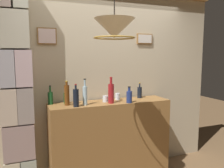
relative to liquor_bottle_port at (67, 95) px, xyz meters
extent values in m
cube|color=#BCAD8E|center=(0.60, 0.29, 0.14)|extent=(3.59, 0.08, 2.78)
cube|color=olive|center=(-0.19, 0.24, 0.74)|extent=(0.24, 0.03, 0.21)
cube|color=beige|center=(-0.19, 0.22, 0.74)|extent=(0.21, 0.01, 0.18)
cube|color=olive|center=(1.24, 0.24, 0.74)|extent=(0.26, 0.03, 0.15)
cube|color=beige|center=(1.24, 0.22, 0.74)|extent=(0.23, 0.01, 0.12)
cube|color=gray|center=(-0.59, 0.15, -0.57)|extent=(0.36, 0.32, 0.44)
cube|color=#C6B19C|center=(-0.68, 0.15, -0.11)|extent=(0.19, 0.32, 0.44)
cube|color=gray|center=(-0.49, 0.15, -0.11)|extent=(0.19, 0.32, 0.44)
cube|color=#A6A2AA|center=(-0.68, 0.15, 0.34)|extent=(0.18, 0.32, 0.44)
cube|color=#C3A7AC|center=(-0.49, 0.15, 0.34)|extent=(0.19, 0.32, 0.44)
cube|color=#B3AD97|center=(-0.59, 0.15, 0.80)|extent=(0.35, 0.32, 0.44)
cube|color=olive|center=(0.60, 0.00, -0.69)|extent=(1.67, 0.41, 1.11)
cylinder|color=brown|center=(0.00, 0.00, -0.01)|extent=(0.06, 0.06, 0.26)
cylinder|color=brown|center=(0.00, 0.00, 0.14)|extent=(0.03, 0.03, 0.04)
cylinder|color=#B7932D|center=(0.00, 0.00, 0.17)|extent=(0.03, 0.03, 0.01)
cylinder|color=#A4C4D0|center=(0.22, -0.08, -0.02)|extent=(0.06, 0.06, 0.24)
cylinder|color=#A4C4D0|center=(0.22, -0.08, 0.15)|extent=(0.03, 0.03, 0.09)
cylinder|color=black|center=(0.22, -0.08, 0.20)|extent=(0.03, 0.03, 0.01)
cylinder|color=maroon|center=(0.57, -0.09, -0.01)|extent=(0.08, 0.08, 0.26)
cylinder|color=maroon|center=(0.57, -0.09, 0.16)|extent=(0.03, 0.03, 0.08)
cylinder|color=maroon|center=(0.57, -0.09, 0.21)|extent=(0.04, 0.04, 0.01)
cylinder|color=black|center=(1.10, 0.10, -0.05)|extent=(0.07, 0.07, 0.16)
cylinder|color=black|center=(1.10, 0.10, 0.05)|extent=(0.02, 0.02, 0.06)
cylinder|color=#B7932D|center=(1.10, 0.10, 0.09)|extent=(0.02, 0.02, 0.01)
cylinder|color=navy|center=(0.80, -0.16, -0.06)|extent=(0.08, 0.08, 0.16)
cylinder|color=navy|center=(0.80, -0.16, 0.05)|extent=(0.03, 0.03, 0.05)
cylinder|color=black|center=(0.80, -0.16, 0.08)|extent=(0.04, 0.04, 0.01)
cylinder|color=black|center=(0.09, -0.12, -0.03)|extent=(0.07, 0.07, 0.22)
cylinder|color=black|center=(0.09, -0.12, 0.11)|extent=(0.02, 0.02, 0.05)
cylinder|color=maroon|center=(0.09, -0.12, 0.14)|extent=(0.03, 0.03, 0.01)
cylinder|color=#195024|center=(-0.19, 0.13, -0.06)|extent=(0.06, 0.06, 0.16)
cylinder|color=#195024|center=(-0.19, 0.13, 0.06)|extent=(0.02, 0.02, 0.07)
cylinder|color=black|center=(-0.19, 0.13, 0.10)|extent=(0.02, 0.02, 0.01)
cylinder|color=#185421|center=(0.01, 0.11, -0.06)|extent=(0.05, 0.05, 0.14)
cylinder|color=#185421|center=(0.01, 0.11, 0.03)|extent=(0.02, 0.02, 0.05)
cylinder|color=black|center=(0.01, 0.11, 0.06)|extent=(0.02, 0.02, 0.01)
cylinder|color=silver|center=(0.74, 0.09, -0.09)|extent=(0.07, 0.07, 0.09)
cylinder|color=silver|center=(0.52, 0.01, -0.09)|extent=(0.08, 0.08, 0.08)
cone|color=#EFE5C6|center=(0.35, -0.72, 0.76)|extent=(0.41, 0.41, 0.19)
cylinder|color=black|center=(0.35, -0.72, 1.02)|extent=(0.01, 0.01, 0.32)
torus|color=#AD8433|center=(0.35, -0.72, 0.67)|extent=(0.42, 0.42, 0.02)
camera|label=1|loc=(-0.53, -2.87, 0.51)|focal=36.77mm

